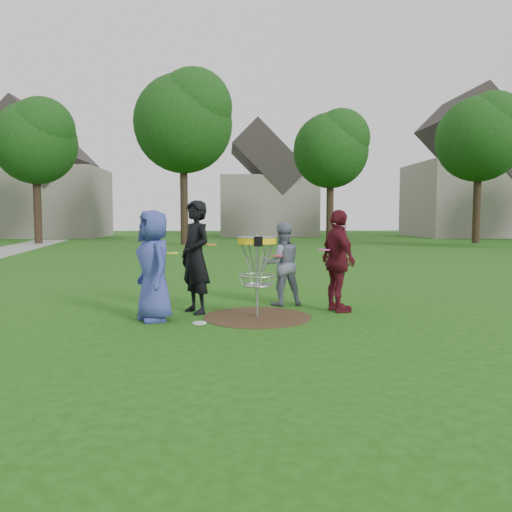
{
  "coord_description": "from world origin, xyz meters",
  "views": [
    {
      "loc": [
        -0.5,
        -8.19,
        1.68
      ],
      "look_at": [
        0.0,
        0.3,
        1.0
      ],
      "focal_mm": 35.0,
      "sensor_mm": 36.0,
      "label": 1
    }
  ],
  "objects": [
    {
      "name": "dirt_patch",
      "position": [
        0.0,
        0.0,
        0.0
      ],
      "size": [
        1.8,
        1.8,
        0.01
      ],
      "primitive_type": "cylinder",
      "color": "#47331E",
      "rests_on": "ground"
    },
    {
      "name": "player_blue",
      "position": [
        -1.66,
        -0.18,
        0.89
      ],
      "size": [
        0.9,
        1.03,
        1.78
      ],
      "primitive_type": "imported",
      "rotation": [
        0.0,
        0.0,
        -1.1
      ],
      "color": "#353F93",
      "rests_on": "ground"
    },
    {
      "name": "disc_golf_basket",
      "position": [
        0.0,
        -0.0,
        1.02
      ],
      "size": [
        0.66,
        0.67,
        1.38
      ],
      "color": "#9EA0A5",
      "rests_on": "ground"
    },
    {
      "name": "player_maroon",
      "position": [
        1.45,
        0.41,
        0.9
      ],
      "size": [
        0.69,
        1.13,
        1.8
      ],
      "primitive_type": "imported",
      "rotation": [
        0.0,
        0.0,
        1.83
      ],
      "color": "#54131D",
      "rests_on": "ground"
    },
    {
      "name": "player_black",
      "position": [
        -1.04,
        0.42,
        0.98
      ],
      "size": [
        0.79,
        0.85,
        1.95
      ],
      "primitive_type": "imported",
      "rotation": [
        0.0,
        0.0,
        -0.98
      ],
      "color": "black",
      "rests_on": "ground"
    },
    {
      "name": "held_discs",
      "position": [
        -0.14,
        0.34,
        1.09
      ],
      "size": [
        2.79,
        1.22,
        0.26
      ],
      "color": "yellow",
      "rests_on": "ground"
    },
    {
      "name": "player_grey",
      "position": [
        0.54,
        1.1,
        0.78
      ],
      "size": [
        0.85,
        0.72,
        1.56
      ],
      "primitive_type": "imported",
      "rotation": [
        0.0,
        0.0,
        3.32
      ],
      "color": "slate",
      "rests_on": "ground"
    },
    {
      "name": "house_row",
      "position": [
        4.78,
        33.07,
        4.14
      ],
      "size": [
        44.5,
        10.65,
        11.62
      ],
      "color": "gray",
      "rests_on": "ground"
    },
    {
      "name": "tree_row",
      "position": [
        0.44,
        20.67,
        6.21
      ],
      "size": [
        51.2,
        17.42,
        9.9
      ],
      "color": "#38281C",
      "rests_on": "ground"
    },
    {
      "name": "ground",
      "position": [
        0.0,
        0.0,
        0.0
      ],
      "size": [
        100.0,
        100.0,
        0.0
      ],
      "primitive_type": "plane",
      "color": "#19470F",
      "rests_on": "ground"
    },
    {
      "name": "disc_on_grass",
      "position": [
        -0.93,
        -0.44,
        0.01
      ],
      "size": [
        0.22,
        0.22,
        0.02
      ],
      "primitive_type": "cylinder",
      "color": "white",
      "rests_on": "ground"
    }
  ]
}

